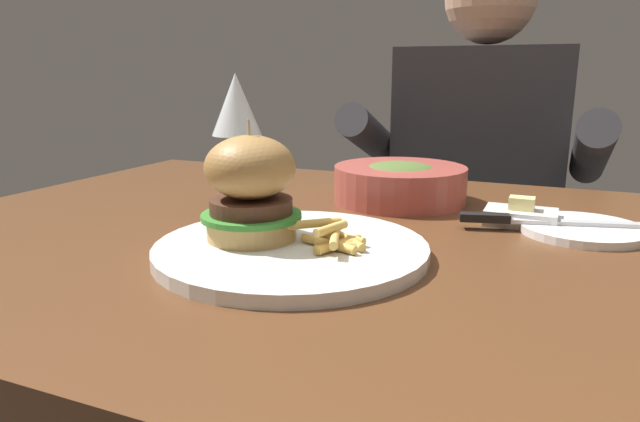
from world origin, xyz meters
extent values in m
cube|color=#56331C|center=(0.00, 0.00, 0.72)|extent=(1.14, 0.80, 0.04)
cylinder|color=#56331C|center=(-0.51, 0.34, 0.35)|extent=(0.06, 0.06, 0.70)
cylinder|color=white|center=(-0.03, -0.10, 0.75)|extent=(0.29, 0.29, 0.01)
cylinder|color=tan|center=(-0.07, -0.10, 0.77)|extent=(0.10, 0.10, 0.02)
cylinder|color=#38842D|center=(-0.07, -0.10, 0.78)|extent=(0.11, 0.11, 0.01)
cylinder|color=#4C2D1E|center=(-0.07, -0.10, 0.79)|extent=(0.09, 0.09, 0.02)
ellipsoid|color=#A97A41|center=(-0.07, -0.10, 0.83)|extent=(0.10, 0.10, 0.07)
cylinder|color=#CCB78C|center=(-0.07, -0.10, 0.86)|extent=(0.00, 0.00, 0.05)
cylinder|color=gold|center=(0.03, -0.11, 0.76)|extent=(0.05, 0.02, 0.01)
cylinder|color=gold|center=(0.03, -0.11, 0.76)|extent=(0.03, 0.06, 0.01)
cylinder|color=gold|center=(0.02, -0.08, 0.76)|extent=(0.06, 0.02, 0.01)
cylinder|color=#E0B251|center=(0.02, -0.11, 0.76)|extent=(0.07, 0.03, 0.01)
cylinder|color=#E0B251|center=(0.03, -0.09, 0.76)|extent=(0.05, 0.05, 0.01)
cylinder|color=#E0B251|center=(0.03, -0.11, 0.76)|extent=(0.04, 0.05, 0.01)
cylinder|color=#EABC5B|center=(0.02, -0.11, 0.77)|extent=(0.03, 0.07, 0.01)
cylinder|color=#E0B251|center=(-0.01, -0.09, 0.77)|extent=(0.05, 0.05, 0.01)
cylinder|color=#EABC5B|center=(0.02, -0.11, 0.78)|extent=(0.02, 0.05, 0.01)
cylinder|color=silver|center=(-0.18, 0.05, 0.74)|extent=(0.07, 0.07, 0.00)
cylinder|color=silver|center=(-0.18, 0.05, 0.79)|extent=(0.01, 0.01, 0.10)
cone|color=silver|center=(-0.18, 0.05, 0.89)|extent=(0.07, 0.07, 0.08)
cylinder|color=white|center=(0.26, 0.11, 0.74)|extent=(0.15, 0.15, 0.01)
cube|color=silver|center=(0.26, 0.11, 0.75)|extent=(0.17, 0.06, 0.00)
cube|color=black|center=(0.15, 0.08, 0.76)|extent=(0.06, 0.03, 0.01)
cube|color=white|center=(0.19, 0.12, 0.75)|extent=(0.09, 0.06, 0.02)
cube|color=#F4E58C|center=(0.19, 0.12, 0.77)|extent=(0.03, 0.02, 0.02)
cylinder|color=#B24C42|center=(0.01, 0.19, 0.77)|extent=(0.20, 0.20, 0.05)
ellipsoid|color=#4C662D|center=(0.01, 0.19, 0.79)|extent=(0.11, 0.11, 0.02)
cube|color=#282833|center=(0.06, 0.68, 0.23)|extent=(0.30, 0.22, 0.46)
cube|color=#333338|center=(0.06, 0.68, 0.72)|extent=(0.36, 0.20, 0.52)
cylinder|color=#333338|center=(-0.16, 0.60, 0.78)|extent=(0.07, 0.34, 0.18)
cylinder|color=#333338|center=(0.28, 0.60, 0.78)|extent=(0.07, 0.34, 0.18)
camera|label=1|loc=(0.23, -0.62, 0.93)|focal=32.00mm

